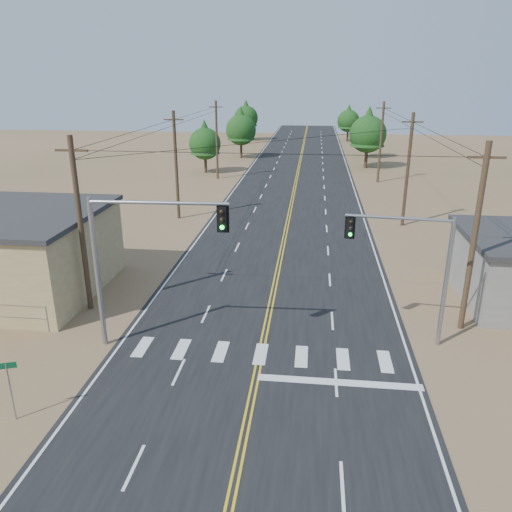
# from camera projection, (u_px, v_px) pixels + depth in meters

# --- Properties ---
(ground) EXTENTS (220.00, 220.00, 0.00)m
(ground) POSITION_uv_depth(u_px,v_px,m) (236.00, 476.00, 17.03)
(ground) COLOR #936B4F
(ground) RESTS_ON ground
(road) EXTENTS (15.00, 200.00, 0.02)m
(road) POSITION_uv_depth(u_px,v_px,m) (287.00, 227.00, 45.06)
(road) COLOR black
(road) RESTS_ON ground
(utility_pole_left_near) EXTENTS (1.80, 0.30, 10.00)m
(utility_pole_left_near) POSITION_uv_depth(u_px,v_px,m) (81.00, 225.00, 27.64)
(utility_pole_left_near) COLOR #4C3826
(utility_pole_left_near) RESTS_ON ground
(utility_pole_left_mid) EXTENTS (1.80, 0.30, 10.00)m
(utility_pole_left_mid) POSITION_uv_depth(u_px,v_px,m) (176.00, 165.00, 46.33)
(utility_pole_left_mid) COLOR #4C3826
(utility_pole_left_mid) RESTS_ON ground
(utility_pole_left_far) EXTENTS (1.80, 0.30, 10.00)m
(utility_pole_left_far) POSITION_uv_depth(u_px,v_px,m) (217.00, 140.00, 65.02)
(utility_pole_left_far) COLOR #4C3826
(utility_pole_left_far) RESTS_ON ground
(utility_pole_right_near) EXTENTS (1.80, 0.30, 10.00)m
(utility_pole_right_near) POSITION_uv_depth(u_px,v_px,m) (474.00, 238.00, 25.37)
(utility_pole_right_near) COLOR #4C3826
(utility_pole_right_near) RESTS_ON ground
(utility_pole_right_mid) EXTENTS (1.80, 0.30, 10.00)m
(utility_pole_right_mid) POSITION_uv_depth(u_px,v_px,m) (408.00, 170.00, 44.06)
(utility_pole_right_mid) COLOR #4C3826
(utility_pole_right_mid) RESTS_ON ground
(utility_pole_right_far) EXTENTS (1.80, 0.30, 10.00)m
(utility_pole_right_far) POSITION_uv_depth(u_px,v_px,m) (381.00, 142.00, 62.74)
(utility_pole_right_far) COLOR #4C3826
(utility_pole_right_far) RESTS_ON ground
(signal_mast_left) EXTENTS (6.64, 0.54, 7.65)m
(signal_mast_left) POSITION_uv_depth(u_px,v_px,m) (134.00, 249.00, 23.58)
(signal_mast_left) COLOR gray
(signal_mast_left) RESTS_ON ground
(signal_mast_right) EXTENTS (5.12, 0.75, 6.70)m
(signal_mast_right) POSITION_uv_depth(u_px,v_px,m) (417.00, 260.00, 24.18)
(signal_mast_right) COLOR gray
(signal_mast_right) RESTS_ON ground
(street_sign) EXTENTS (0.73, 0.29, 2.57)m
(street_sign) POSITION_uv_depth(u_px,v_px,m) (9.00, 382.00, 19.31)
(street_sign) COLOR gray
(street_sign) RESTS_ON ground
(tree_left_near) EXTENTS (4.41, 4.41, 7.35)m
(tree_left_near) POSITION_uv_depth(u_px,v_px,m) (205.00, 140.00, 69.27)
(tree_left_near) COLOR #3F2D1E
(tree_left_near) RESTS_ON ground
(tree_left_mid) EXTENTS (4.98, 4.98, 8.30)m
(tree_left_mid) POSITION_uv_depth(u_px,v_px,m) (241.00, 127.00, 81.92)
(tree_left_mid) COLOR #3F2D1E
(tree_left_mid) RESTS_ON ground
(tree_left_far) EXTENTS (5.04, 5.04, 8.40)m
(tree_left_far) POSITION_uv_depth(u_px,v_px,m) (246.00, 115.00, 104.96)
(tree_left_far) COLOR #3F2D1E
(tree_left_far) RESTS_ON ground
(tree_right_near) EXTENTS (5.37, 5.37, 8.95)m
(tree_right_near) POSITION_uv_depth(u_px,v_px,m) (368.00, 130.00, 72.54)
(tree_right_near) COLOR #3F2D1E
(tree_right_near) RESTS_ON ground
(tree_right_mid) EXTENTS (4.45, 4.45, 7.42)m
(tree_right_mid) POSITION_uv_depth(u_px,v_px,m) (369.00, 130.00, 82.26)
(tree_right_mid) COLOR #3F2D1E
(tree_right_mid) RESTS_ON ground
(tree_right_far) EXTENTS (4.53, 4.53, 7.55)m
(tree_right_far) POSITION_uv_depth(u_px,v_px,m) (349.00, 119.00, 103.33)
(tree_right_far) COLOR #3F2D1E
(tree_right_far) RESTS_ON ground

